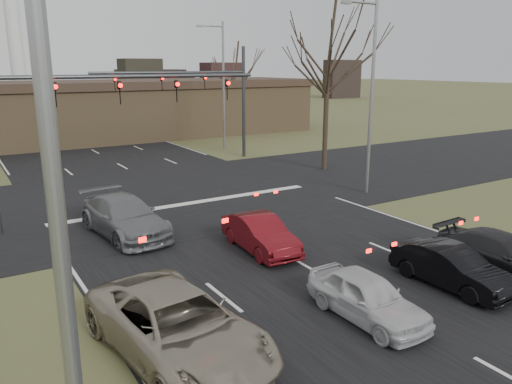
% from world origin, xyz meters
% --- Properties ---
extents(ground, '(360.00, 360.00, 0.00)m').
position_xyz_m(ground, '(0.00, 0.00, 0.00)').
color(ground, '#4E532C').
rests_on(ground, ground).
extents(road_main, '(14.00, 300.00, 0.02)m').
position_xyz_m(road_main, '(0.00, 60.00, 0.01)').
color(road_main, black).
rests_on(road_main, ground).
extents(road_cross, '(200.00, 14.00, 0.02)m').
position_xyz_m(road_cross, '(0.00, 15.00, 0.01)').
color(road_cross, black).
rests_on(road_cross, ground).
extents(building, '(42.40, 10.40, 5.30)m').
position_xyz_m(building, '(2.00, 38.00, 2.67)').
color(building, olive).
rests_on(building, ground).
extents(mast_arm_near, '(12.12, 0.24, 8.00)m').
position_xyz_m(mast_arm_near, '(-5.23, 13.00, 5.07)').
color(mast_arm_near, '#383A3D').
rests_on(mast_arm_near, ground).
extents(mast_arm_far, '(11.12, 0.24, 8.00)m').
position_xyz_m(mast_arm_far, '(6.18, 23.00, 5.02)').
color(mast_arm_far, '#383A3D').
rests_on(mast_arm_far, ground).
extents(streetlight_left, '(2.34, 0.25, 10.00)m').
position_xyz_m(streetlight_left, '(-8.82, -4.00, 5.59)').
color(streetlight_left, gray).
rests_on(streetlight_left, ground).
extents(streetlight_right_near, '(2.34, 0.25, 10.00)m').
position_xyz_m(streetlight_right_near, '(8.82, 10.00, 5.59)').
color(streetlight_right_near, gray).
rests_on(streetlight_right_near, ground).
extents(streetlight_right_far, '(2.34, 0.25, 10.00)m').
position_xyz_m(streetlight_right_far, '(9.32, 27.00, 5.59)').
color(streetlight_right_far, gray).
rests_on(streetlight_right_far, ground).
extents(tree_right_near, '(6.90, 6.90, 11.50)m').
position_xyz_m(tree_right_near, '(11.00, 16.00, 8.90)').
color(tree_right_near, black).
rests_on(tree_right_near, ground).
extents(tree_right_far, '(5.40, 5.40, 9.00)m').
position_xyz_m(tree_right_far, '(15.00, 35.00, 6.96)').
color(tree_right_far, black).
rests_on(tree_right_far, ground).
extents(car_silver_suv, '(3.28, 5.95, 1.58)m').
position_xyz_m(car_silver_suv, '(-5.84, 0.87, 0.79)').
color(car_silver_suv, gray).
rests_on(car_silver_suv, ground).
extents(car_white_sedan, '(1.53, 3.76, 1.28)m').
position_xyz_m(car_white_sedan, '(-0.79, -0.12, 0.64)').
color(car_white_sedan, silver).
rests_on(car_white_sedan, ground).
extents(car_black_hatch, '(1.42, 3.89, 1.27)m').
position_xyz_m(car_black_hatch, '(2.86, -0.02, 0.64)').
color(car_black_hatch, black).
rests_on(car_black_hatch, ground).
extents(car_charcoal_sedan, '(2.06, 4.62, 1.32)m').
position_xyz_m(car_charcoal_sedan, '(5.14, -0.32, 0.66)').
color(car_charcoal_sedan, black).
rests_on(car_charcoal_sedan, ground).
extents(car_grey_ahead, '(2.71, 5.52, 1.54)m').
position_xyz_m(car_grey_ahead, '(-4.19, 10.10, 0.77)').
color(car_grey_ahead, slate).
rests_on(car_grey_ahead, ground).
extents(car_red_ahead, '(1.65, 4.05, 1.31)m').
position_xyz_m(car_red_ahead, '(-0.50, 5.70, 0.65)').
color(car_red_ahead, maroon).
rests_on(car_red_ahead, ground).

